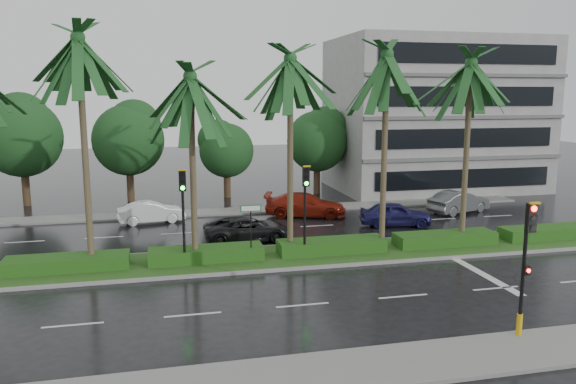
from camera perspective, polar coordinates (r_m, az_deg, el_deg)
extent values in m
plane|color=black|center=(25.69, -1.35, -7.46)|extent=(120.00, 120.00, 0.00)
cube|color=slate|center=(16.53, 6.24, -17.58)|extent=(40.00, 2.40, 0.12)
cube|color=slate|center=(37.13, -5.14, -1.94)|extent=(40.00, 2.00, 0.12)
cube|color=gray|center=(26.60, -1.79, -6.69)|extent=(36.00, 4.00, 0.14)
cube|color=#1E4517|center=(26.58, -1.79, -6.53)|extent=(35.60, 3.70, 0.02)
cube|color=#1B4D16|center=(26.34, -21.51, -6.71)|extent=(5.20, 1.40, 0.60)
cube|color=#1B4D16|center=(26.10, -8.31, -6.25)|extent=(5.20, 1.40, 0.60)
cube|color=#1B4D16|center=(27.22, 4.43, -5.49)|extent=(5.20, 1.40, 0.60)
cube|color=#1B4D16|center=(29.54, 15.64, -4.60)|extent=(5.20, 1.40, 0.60)
cube|color=#1B4D16|center=(32.81, 24.90, -3.73)|extent=(5.20, 1.40, 0.60)
cube|color=silver|center=(32.70, -25.19, -4.60)|extent=(2.00, 0.12, 0.01)
cube|color=silver|center=(20.72, -21.03, -12.50)|extent=(2.00, 0.12, 0.01)
cube|color=silver|center=(32.08, -18.18, -4.41)|extent=(2.00, 0.12, 0.01)
cube|color=silver|center=(20.52, -9.65, -12.18)|extent=(2.00, 0.12, 0.01)
cube|color=silver|center=(31.95, -11.00, -4.14)|extent=(2.00, 0.12, 0.01)
cube|color=silver|center=(21.09, 1.48, -11.41)|extent=(2.00, 0.12, 0.01)
cube|color=silver|center=(32.32, -3.89, -3.81)|extent=(2.00, 0.12, 0.01)
cube|color=silver|center=(22.37, 11.61, -10.33)|extent=(2.00, 0.12, 0.01)
cube|color=silver|center=(33.18, 2.96, -3.45)|extent=(2.00, 0.12, 0.01)
cube|color=silver|center=(24.26, 20.35, -9.15)|extent=(2.00, 0.12, 0.01)
cube|color=silver|center=(34.47, 9.37, -3.05)|extent=(2.00, 0.12, 0.01)
cube|color=silver|center=(36.17, 15.24, -2.66)|extent=(2.00, 0.12, 0.01)
cube|color=silver|center=(38.21, 20.54, -2.28)|extent=(2.00, 0.12, 0.01)
cube|color=silver|center=(26.11, 18.85, -7.71)|extent=(0.40, 6.00, 0.01)
cylinder|color=#453928|center=(25.42, -19.91, 3.43)|extent=(0.28, 0.28, 9.82)
cylinder|color=#453928|center=(26.32, -19.30, -6.76)|extent=(0.40, 0.40, 0.44)
cylinder|color=#453928|center=(25.17, -9.64, 2.06)|extent=(0.28, 0.28, 8.28)
cylinder|color=#453928|center=(26.00, -9.39, -6.53)|extent=(0.40, 0.40, 0.44)
cylinder|color=#453928|center=(26.07, 0.22, 3.39)|extent=(0.28, 0.28, 9.12)
cylinder|color=#453928|center=(26.91, 0.22, -5.82)|extent=(0.40, 0.40, 0.44)
cylinder|color=#453928|center=(27.07, 9.75, 3.74)|extent=(0.28, 0.28, 9.34)
cylinder|color=#453928|center=(27.90, 9.48, -5.39)|extent=(0.40, 0.40, 0.44)
cylinder|color=#453928|center=(29.38, 17.65, 3.58)|extent=(0.28, 0.28, 9.03)
cylinder|color=#453928|center=(30.13, 17.22, -4.56)|extent=(0.40, 0.40, 0.44)
cylinder|color=black|center=(19.26, 22.71, -8.58)|extent=(0.12, 0.12, 3.40)
cube|color=black|center=(18.58, 23.48, -2.42)|extent=(0.30, 0.18, 0.90)
cube|color=gold|center=(18.39, 23.80, -1.04)|extent=(0.34, 0.12, 0.06)
cylinder|color=#FF0C05|center=(18.44, 23.73, -1.57)|extent=(0.18, 0.04, 0.18)
cylinder|color=black|center=(18.50, 23.66, -2.48)|extent=(0.18, 0.04, 0.18)
cylinder|color=black|center=(18.56, 23.60, -3.39)|extent=(0.18, 0.04, 0.18)
cylinder|color=gold|center=(19.71, 22.45, -12.31)|extent=(0.18, 0.18, 0.70)
cube|color=black|center=(18.99, 23.10, -7.28)|extent=(0.22, 0.16, 0.32)
cylinder|color=#FF0C05|center=(18.92, 23.26, -7.35)|extent=(0.12, 0.03, 0.12)
cylinder|color=black|center=(25.11, -10.55, -3.66)|extent=(0.12, 0.12, 3.40)
cube|color=black|center=(24.52, -10.69, 1.13)|extent=(0.30, 0.18, 0.90)
cube|color=gold|center=(24.33, -10.71, 2.21)|extent=(0.34, 0.12, 0.06)
cylinder|color=black|center=(24.38, -10.70, 1.80)|extent=(0.18, 0.04, 0.18)
cylinder|color=black|center=(24.42, -10.67, 1.10)|extent=(0.18, 0.04, 0.18)
cylinder|color=#0CE519|center=(24.47, -10.65, 0.41)|extent=(0.18, 0.04, 0.18)
cylinder|color=black|center=(25.91, 1.71, -3.07)|extent=(0.12, 0.12, 3.40)
cube|color=black|center=(25.34, 1.84, 1.59)|extent=(0.30, 0.18, 0.90)
cube|color=gold|center=(25.16, 1.91, 2.63)|extent=(0.34, 0.12, 0.06)
cylinder|color=black|center=(25.20, 1.90, 2.23)|extent=(0.18, 0.04, 0.18)
cylinder|color=black|center=(25.25, 1.89, 1.55)|extent=(0.18, 0.04, 0.18)
cylinder|color=#0CE519|center=(25.29, 1.89, 0.88)|extent=(0.18, 0.04, 0.18)
cylinder|color=black|center=(25.59, -3.79, -4.17)|extent=(0.06, 0.06, 2.60)
cube|color=#0C5926|center=(25.31, -3.81, -1.66)|extent=(0.95, 0.04, 0.30)
cube|color=white|center=(25.28, -3.80, -1.67)|extent=(0.85, 0.01, 0.22)
cylinder|color=#382619|center=(42.95, -25.08, 0.48)|extent=(0.52, 0.52, 2.63)
sphere|color=#15391A|center=(42.57, -25.42, 5.02)|extent=(5.41, 5.41, 5.41)
sphere|color=#15391A|center=(42.81, -25.44, 6.46)|extent=(4.06, 4.06, 4.06)
cylinder|color=#382619|center=(42.05, -15.71, 0.75)|extent=(0.52, 0.52, 2.46)
sphere|color=#15391A|center=(41.68, -15.92, 5.09)|extent=(5.06, 5.06, 5.06)
sphere|color=#15391A|center=(41.91, -15.97, 6.47)|extent=(3.80, 3.80, 3.80)
cylinder|color=#382619|center=(42.33, -6.20, 0.78)|extent=(0.52, 0.52, 1.96)
sphere|color=#15391A|center=(42.00, -6.26, 4.22)|extent=(4.04, 4.04, 4.04)
sphere|color=#15391A|center=(42.23, -6.33, 5.32)|extent=(3.03, 3.03, 3.03)
cylinder|color=#382619|center=(43.69, 2.95, 1.32)|extent=(0.52, 0.52, 2.27)
sphere|color=#15391A|center=(43.34, 2.98, 5.17)|extent=(4.67, 4.67, 4.67)
sphere|color=#15391A|center=(43.57, 2.89, 6.40)|extent=(3.50, 3.50, 3.50)
cylinder|color=#382619|center=(46.10, 11.35, 1.63)|extent=(0.52, 0.52, 2.33)
sphere|color=#15391A|center=(45.77, 11.48, 5.38)|extent=(4.80, 4.80, 4.80)
sphere|color=#15391A|center=(45.98, 11.36, 6.57)|extent=(3.60, 3.60, 3.60)
cube|color=gray|center=(47.43, 14.63, 7.60)|extent=(16.00, 10.00, 12.00)
imported|color=white|center=(34.80, -13.71, -2.00)|extent=(1.95, 4.09, 1.29)
imported|color=black|center=(29.76, -4.10, -3.76)|extent=(2.27, 4.69, 1.29)
imported|color=maroon|center=(35.55, 1.77, -1.31)|extent=(3.60, 5.52, 1.49)
imported|color=navy|center=(33.59, 10.86, -2.21)|extent=(2.55, 4.43, 1.42)
imported|color=#4C4F50|center=(38.26, 16.98, -0.97)|extent=(2.90, 4.67, 1.45)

